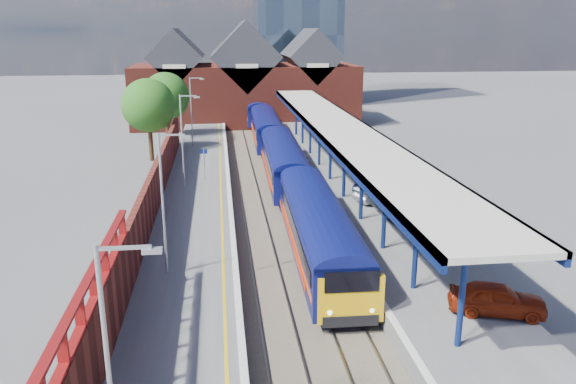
% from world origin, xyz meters
% --- Properties ---
extents(ground, '(240.00, 240.00, 0.00)m').
position_xyz_m(ground, '(0.00, 30.00, 0.00)').
color(ground, '#5B5B5E').
rests_on(ground, ground).
extents(ballast_bed, '(6.00, 76.00, 0.06)m').
position_xyz_m(ballast_bed, '(0.00, 20.00, 0.03)').
color(ballast_bed, '#473D33').
rests_on(ballast_bed, ground).
extents(rails, '(4.51, 76.00, 0.14)m').
position_xyz_m(rails, '(0.00, 20.00, 0.12)').
color(rails, slate).
rests_on(rails, ground).
extents(left_platform, '(5.00, 76.00, 1.00)m').
position_xyz_m(left_platform, '(-5.50, 20.00, 0.50)').
color(left_platform, '#565659').
rests_on(left_platform, ground).
extents(right_platform, '(6.00, 76.00, 1.00)m').
position_xyz_m(right_platform, '(6.00, 20.00, 0.50)').
color(right_platform, '#565659').
rests_on(right_platform, ground).
extents(coping_left, '(0.30, 76.00, 0.05)m').
position_xyz_m(coping_left, '(-3.15, 20.00, 1.02)').
color(coping_left, silver).
rests_on(coping_left, left_platform).
extents(coping_right, '(0.30, 76.00, 0.05)m').
position_xyz_m(coping_right, '(3.15, 20.00, 1.02)').
color(coping_right, silver).
rests_on(coping_right, right_platform).
extents(yellow_line, '(0.14, 76.00, 0.01)m').
position_xyz_m(yellow_line, '(-3.75, 20.00, 1.01)').
color(yellow_line, yellow).
rests_on(yellow_line, left_platform).
extents(train, '(3.20, 65.96, 3.45)m').
position_xyz_m(train, '(1.49, 33.57, 2.12)').
color(train, '#0C1154').
rests_on(train, ground).
extents(canopy, '(4.50, 52.00, 4.48)m').
position_xyz_m(canopy, '(5.48, 21.95, 5.25)').
color(canopy, '#0D1D50').
rests_on(canopy, right_platform).
extents(lamp_post_a, '(1.48, 0.18, 7.00)m').
position_xyz_m(lamp_post_a, '(-6.36, -8.00, 4.99)').
color(lamp_post_a, '#A5A8AA').
rests_on(lamp_post_a, left_platform).
extents(lamp_post_b, '(1.48, 0.18, 7.00)m').
position_xyz_m(lamp_post_b, '(-6.36, 6.00, 4.99)').
color(lamp_post_b, '#A5A8AA').
rests_on(lamp_post_b, left_platform).
extents(lamp_post_c, '(1.48, 0.18, 7.00)m').
position_xyz_m(lamp_post_c, '(-6.36, 22.00, 4.99)').
color(lamp_post_c, '#A5A8AA').
rests_on(lamp_post_c, left_platform).
extents(lamp_post_d, '(1.48, 0.18, 7.00)m').
position_xyz_m(lamp_post_d, '(-6.36, 38.00, 4.99)').
color(lamp_post_d, '#A5A8AA').
rests_on(lamp_post_d, left_platform).
extents(platform_sign, '(0.55, 0.08, 2.50)m').
position_xyz_m(platform_sign, '(-5.00, 24.00, 2.69)').
color(platform_sign, '#A5A8AA').
rests_on(platform_sign, left_platform).
extents(brick_wall, '(0.35, 50.00, 3.86)m').
position_xyz_m(brick_wall, '(-8.10, 13.54, 2.45)').
color(brick_wall, maroon).
rests_on(brick_wall, left_platform).
extents(station_building, '(30.00, 12.12, 13.78)m').
position_xyz_m(station_building, '(0.00, 58.00, 5.45)').
color(station_building, maroon).
rests_on(station_building, ground).
extents(tree_near, '(5.20, 5.20, 8.10)m').
position_xyz_m(tree_near, '(-10.35, 35.91, 5.35)').
color(tree_near, '#382314').
rests_on(tree_near, ground).
extents(tree_far, '(5.20, 5.20, 8.10)m').
position_xyz_m(tree_far, '(-9.35, 43.91, 5.35)').
color(tree_far, '#382314').
rests_on(tree_far, ground).
extents(parked_car_red, '(4.27, 2.76, 1.35)m').
position_xyz_m(parked_car_red, '(7.65, 0.22, 1.68)').
color(parked_car_red, maroon).
rests_on(parked_car_red, right_platform).
extents(parked_car_silver, '(4.77, 2.98, 1.48)m').
position_xyz_m(parked_car_silver, '(7.68, 16.51, 1.74)').
color(parked_car_silver, '#A5A5A9').
rests_on(parked_car_silver, right_platform).
extents(parked_car_dark, '(4.06, 1.95, 1.14)m').
position_xyz_m(parked_car_dark, '(8.37, 12.40, 1.57)').
color(parked_car_dark, black).
rests_on(parked_car_dark, right_platform).
extents(parked_car_blue, '(4.91, 3.84, 1.24)m').
position_xyz_m(parked_car_blue, '(7.78, 17.21, 1.62)').
color(parked_car_blue, navy).
rests_on(parked_car_blue, right_platform).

